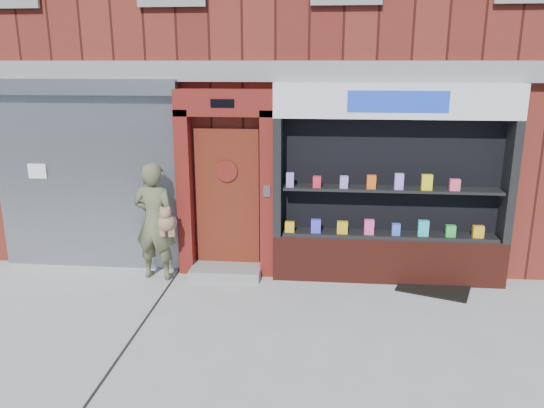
# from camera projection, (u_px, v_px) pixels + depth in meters

# --- Properties ---
(ground) EXTENTS (80.00, 80.00, 0.00)m
(ground) POSITION_uv_depth(u_px,v_px,m) (261.00, 330.00, 6.70)
(ground) COLOR #9E9E99
(ground) RESTS_ON ground
(building) EXTENTS (12.00, 8.16, 8.00)m
(building) POSITION_uv_depth(u_px,v_px,m) (292.00, 27.00, 11.42)
(building) COLOR maroon
(building) RESTS_ON ground
(shutter_bay) EXTENTS (3.10, 0.30, 3.04)m
(shutter_bay) POSITION_uv_depth(u_px,v_px,m) (86.00, 164.00, 8.38)
(shutter_bay) COLOR gray
(shutter_bay) RESTS_ON ground
(red_door_bay) EXTENTS (1.52, 0.58, 2.90)m
(red_door_bay) POSITION_uv_depth(u_px,v_px,m) (226.00, 184.00, 8.18)
(red_door_bay) COLOR #5D1410
(red_door_bay) RESTS_ON ground
(pharmacy_bay) EXTENTS (3.50, 0.41, 3.00)m
(pharmacy_bay) POSITION_uv_depth(u_px,v_px,m) (390.00, 194.00, 7.92)
(pharmacy_bay) COLOR #541D14
(pharmacy_bay) RESTS_ON ground
(woman) EXTENTS (0.73, 0.55, 1.84)m
(woman) POSITION_uv_depth(u_px,v_px,m) (156.00, 221.00, 8.11)
(woman) COLOR brown
(woman) RESTS_ON ground
(doormat) EXTENTS (1.19, 1.01, 0.03)m
(doormat) POSITION_uv_depth(u_px,v_px,m) (434.00, 287.00, 7.95)
(doormat) COLOR black
(doormat) RESTS_ON ground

